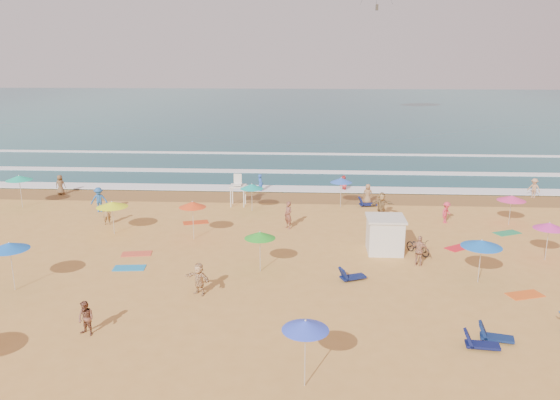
{
  "coord_description": "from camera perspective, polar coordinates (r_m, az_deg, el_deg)",
  "views": [
    {
      "loc": [
        1.2,
        -30.44,
        11.3
      ],
      "look_at": [
        -0.89,
        6.0,
        1.5
      ],
      "focal_mm": 35.0,
      "sensor_mm": 36.0,
      "label": 1
    }
  ],
  "objects": [
    {
      "name": "ground",
      "position": [
        32.49,
        0.97,
        -5.32
      ],
      "size": [
        220.0,
        220.0,
        0.0
      ],
      "primitive_type": "plane",
      "color": "gold",
      "rests_on": "ground"
    },
    {
      "name": "ocean",
      "position": [
        115.0,
        2.7,
        9.37
      ],
      "size": [
        220.0,
        140.0,
        0.18
      ],
      "primitive_type": "cube",
      "color": "#0C4756",
      "rests_on": "ground"
    },
    {
      "name": "wet_sand",
      "position": [
        44.42,
        1.63,
        0.29
      ],
      "size": [
        220.0,
        220.0,
        0.0
      ],
      "primitive_type": "plane",
      "color": "olive",
      "rests_on": "ground"
    },
    {
      "name": "surf_foam",
      "position": [
        52.97,
        1.91,
        2.81
      ],
      "size": [
        200.0,
        18.7,
        0.05
      ],
      "color": "white",
      "rests_on": "ground"
    },
    {
      "name": "cabana",
      "position": [
        32.6,
        10.9,
        -3.67
      ],
      "size": [
        2.0,
        2.0,
        2.0
      ],
      "primitive_type": "cube",
      "color": "silver",
      "rests_on": "ground"
    },
    {
      "name": "cabana_roof",
      "position": [
        32.28,
        10.99,
        -1.89
      ],
      "size": [
        2.2,
        2.2,
        0.12
      ],
      "primitive_type": "cube",
      "color": "silver",
      "rests_on": "cabana"
    },
    {
      "name": "bicycle",
      "position": [
        32.81,
        14.22,
        -4.73
      ],
      "size": [
        1.54,
        1.81,
        0.94
      ],
      "primitive_type": "imported",
      "rotation": [
        0.0,
        0.0,
        0.62
      ],
      "color": "black",
      "rests_on": "ground"
    },
    {
      "name": "lifeguard_stand",
      "position": [
        41.86,
        -4.41,
        0.81
      ],
      "size": [
        1.2,
        1.2,
        2.1
      ],
      "primitive_type": null,
      "color": "white",
      "rests_on": "ground"
    },
    {
      "name": "beach_umbrellas",
      "position": [
        30.77,
        3.71,
        -2.4
      ],
      "size": [
        49.27,
        29.37,
        0.81
      ],
      "color": "green",
      "rests_on": "ground"
    },
    {
      "name": "loungers",
      "position": [
        27.7,
        12.24,
        -9.02
      ],
      "size": [
        53.63,
        25.46,
        0.34
      ],
      "color": "#0E1749",
      "rests_on": "ground"
    },
    {
      "name": "towels",
      "position": [
        30.92,
        4.23,
        -6.42
      ],
      "size": [
        46.5,
        24.4,
        0.03
      ],
      "color": "#AE2015",
      "rests_on": "ground"
    },
    {
      "name": "beachgoers",
      "position": [
        36.42,
        -0.79,
        -1.71
      ],
      "size": [
        49.77,
        26.15,
        2.09
      ],
      "color": "brown",
      "rests_on": "ground"
    }
  ]
}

